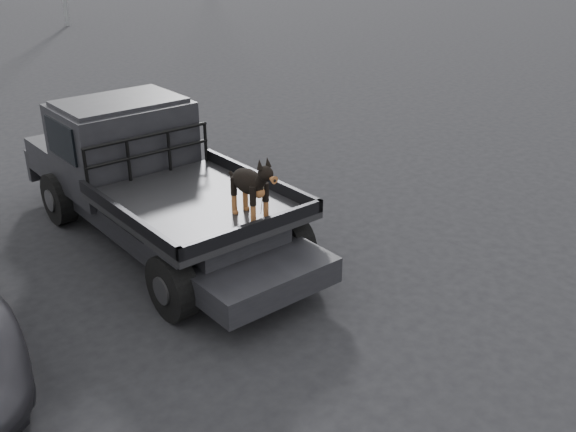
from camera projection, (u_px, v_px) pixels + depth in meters
ground at (301, 294)px, 7.59m from camera, size 120.00×120.00×0.00m
flatbed_ute at (162, 211)px, 8.64m from camera, size 2.00×5.40×0.92m
ute_cab at (122, 131)px, 8.93m from camera, size 1.72×1.30×0.88m
headache_rack at (149, 156)px, 8.47m from camera, size 1.80×0.08×0.55m
dog at (250, 187)px, 7.23m from camera, size 0.32×0.60×0.74m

